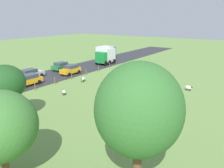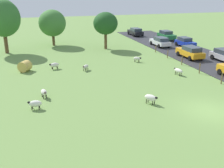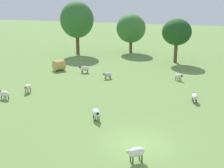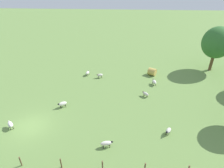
# 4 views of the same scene
# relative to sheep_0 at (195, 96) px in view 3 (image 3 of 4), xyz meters

# --- Properties ---
(ground_plane) EXTENTS (160.00, 160.00, 0.00)m
(ground_plane) POSITION_rel_sheep_0_xyz_m (-2.45, -8.78, -0.50)
(ground_plane) COLOR #6B8E47
(sheep_0) EXTENTS (0.70, 1.32, 0.73)m
(sheep_0) POSITION_rel_sheep_0_xyz_m (0.00, 0.00, 0.00)
(sheep_0) COLOR silver
(sheep_0) RESTS_ON ground_plane
(sheep_1) EXTENTS (1.06, 1.03, 0.82)m
(sheep_1) POSITION_rel_sheep_0_xyz_m (-2.02, -10.92, 0.06)
(sheep_1) COLOR white
(sheep_1) RESTS_ON ground_plane
(sheep_2) EXTENTS (0.97, 0.98, 0.68)m
(sheep_2) POSITION_rel_sheep_0_xyz_m (-9.32, 4.69, -0.05)
(sheep_2) COLOR beige
(sheep_2) RESTS_ON ground_plane
(sheep_3) EXTENTS (1.03, 1.19, 0.79)m
(sheep_3) POSITION_rel_sheep_0_xyz_m (-6.19, -6.21, 0.03)
(sheep_3) COLOR silver
(sheep_3) RESTS_ON ground_plane
(sheep_4) EXTENTS (0.61, 1.08, 0.74)m
(sheep_4) POSITION_rel_sheep_0_xyz_m (-14.43, -2.32, 0.01)
(sheep_4) COLOR silver
(sheep_4) RESTS_ON ground_plane
(sheep_5) EXTENTS (1.23, 0.76, 0.77)m
(sheep_5) POSITION_rel_sheep_0_xyz_m (-12.70, 6.33, -0.00)
(sheep_5) COLOR silver
(sheep_5) RESTS_ON ground_plane
(sheep_6) EXTENTS (1.03, 0.88, 0.69)m
(sheep_6) POSITION_rel_sheep_0_xyz_m (-2.20, 6.47, -0.04)
(sheep_6) COLOR silver
(sheep_6) RESTS_ON ground_plane
(sheep_7) EXTENTS (1.16, 0.70, 0.73)m
(sheep_7) POSITION_rel_sheep_0_xyz_m (-15.24, -4.51, -0.03)
(sheep_7) COLOR silver
(sheep_7) RESTS_ON ground_plane
(hay_bale_0) EXTENTS (1.66, 1.65, 1.21)m
(hay_bale_0) POSITION_rel_sheep_0_xyz_m (-16.01, 6.40, 0.10)
(hay_bale_0) COLOR tan
(hay_bale_0) RESTS_ON ground_plane
(tree_0) EXTENTS (4.40, 4.40, 5.84)m
(tree_0) POSITION_rel_sheep_0_xyz_m (-11.42, 20.73, 3.17)
(tree_0) COLOR brown
(tree_0) RESTS_ON ground_plane
(tree_1) EXTENTS (4.88, 4.88, 7.70)m
(tree_1) POSITION_rel_sheep_0_xyz_m (-18.57, 16.95, 4.53)
(tree_1) COLOR brown
(tree_1) RESTS_ON ground_plane
(tree_2) EXTENTS (3.76, 3.76, 5.67)m
(tree_2) POSITION_rel_sheep_0_xyz_m (-3.85, 15.49, 3.44)
(tree_2) COLOR brown
(tree_2) RESTS_ON ground_plane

